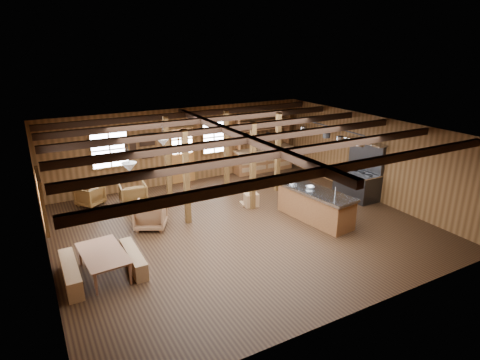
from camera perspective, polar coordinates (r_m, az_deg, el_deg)
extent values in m
cube|color=black|center=(11.68, 0.01, -6.68)|extent=(10.00, 9.00, 0.02)
cube|color=black|center=(10.76, 0.01, 6.97)|extent=(10.00, 9.00, 0.02)
cube|color=#4E3016|center=(9.92, -26.35, -4.72)|extent=(0.02, 9.00, 2.80)
cube|color=#4E3016|center=(14.14, 18.13, 3.10)|extent=(0.02, 9.00, 2.80)
cube|color=#4E3016|center=(15.08, -8.30, 4.82)|extent=(10.00, 0.02, 2.80)
cube|color=#4E3016|center=(7.83, 16.37, -9.72)|extent=(10.00, 0.02, 2.80)
cube|color=black|center=(8.00, 12.18, 1.27)|extent=(9.80, 0.12, 0.18)
cube|color=black|center=(9.14, 6.08, 3.82)|extent=(9.80, 0.12, 0.18)
cube|color=black|center=(10.36, 1.35, 5.76)|extent=(9.80, 0.12, 0.18)
cube|color=black|center=(11.65, -2.37, 7.25)|extent=(9.80, 0.12, 0.18)
cube|color=black|center=(12.99, -5.37, 8.41)|extent=(9.80, 0.12, 0.18)
cube|color=black|center=(14.17, -7.51, 9.23)|extent=(9.80, 0.12, 0.18)
cube|color=black|center=(10.78, 0.01, 6.30)|extent=(0.18, 8.82, 0.18)
cube|color=#402712|center=(11.52, -7.63, 0.35)|extent=(0.15, 0.15, 2.80)
cube|color=#402712|center=(13.57, -10.27, 3.10)|extent=(0.15, 0.15, 2.80)
cube|color=#402712|center=(12.44, 1.83, 1.93)|extent=(0.15, 0.15, 2.80)
cube|color=#402712|center=(14.38, -1.94, 4.31)|extent=(0.15, 0.15, 2.80)
cube|color=#402712|center=(14.07, 5.39, 3.90)|extent=(0.15, 0.15, 2.80)
cube|color=brown|center=(15.26, -8.07, 1.68)|extent=(0.90, 0.06, 1.10)
cube|color=#402712|center=(14.97, -9.87, 3.23)|extent=(0.06, 0.08, 2.10)
cube|color=#402712|center=(15.29, -6.47, 3.73)|extent=(0.06, 0.08, 2.10)
cube|color=#402712|center=(14.87, -8.35, 7.46)|extent=(1.02, 0.08, 0.06)
cube|color=white|center=(14.99, -8.24, 5.33)|extent=(0.84, 0.02, 0.90)
cube|color=white|center=(14.32, -18.04, 4.13)|extent=(1.20, 0.02, 1.20)
cube|color=#402712|center=(14.32, -18.04, 4.13)|extent=(1.32, 0.06, 1.32)
cube|color=white|center=(15.48, -3.75, 6.11)|extent=(0.90, 0.02, 1.20)
cube|color=#402712|center=(15.48, -3.75, 6.11)|extent=(1.02, 0.06, 1.32)
cube|color=white|center=(10.32, -26.41, -2.65)|extent=(0.02, 1.20, 1.20)
cube|color=#402712|center=(10.32, -26.41, -2.65)|extent=(0.14, 1.24, 1.32)
cube|color=silver|center=(14.56, -13.10, 5.62)|extent=(0.50, 0.03, 0.40)
cube|color=black|center=(14.55, -13.09, 5.62)|extent=(0.55, 0.02, 0.45)
cube|color=silver|center=(14.44, -15.36, 4.92)|extent=(0.35, 0.03, 0.45)
cube|color=black|center=(14.43, -15.35, 4.91)|extent=(0.40, 0.02, 0.50)
cube|color=silver|center=(14.68, -12.96, 3.73)|extent=(0.40, 0.03, 0.30)
cube|color=black|center=(14.67, -12.95, 3.72)|extent=(0.45, 0.02, 0.35)
cube|color=brown|center=(16.52, 3.33, 2.84)|extent=(2.50, 0.55, 0.90)
cube|color=olive|center=(16.38, 3.40, 4.43)|extent=(2.55, 0.60, 0.06)
cube|color=brown|center=(16.32, 3.30, 6.08)|extent=(2.30, 0.35, 0.04)
cube|color=brown|center=(16.25, 3.33, 7.28)|extent=(2.30, 0.35, 0.04)
cube|color=brown|center=(16.18, 3.35, 8.50)|extent=(2.30, 0.35, 0.04)
cube|color=brown|center=(15.68, -0.27, 6.88)|extent=(0.04, 0.35, 1.40)
cube|color=brown|center=(16.88, 6.67, 7.63)|extent=(0.04, 0.35, 1.40)
cylinder|color=#2F2F31|center=(9.77, -15.63, 3.58)|extent=(0.02, 0.02, 0.45)
cone|color=white|center=(9.86, -15.46, 1.76)|extent=(0.36, 0.36, 0.22)
cylinder|color=#2F2F31|center=(12.03, -10.98, 6.78)|extent=(0.02, 0.02, 0.45)
cone|color=white|center=(12.10, -10.88, 5.28)|extent=(0.36, 0.36, 0.22)
cylinder|color=#2F2F31|center=(12.96, 12.60, 7.43)|extent=(0.04, 3.00, 0.04)
cylinder|color=#2F2F31|center=(12.03, 16.83, 5.73)|extent=(0.01, 0.01, 0.19)
cylinder|color=#ADB0B4|center=(12.07, 16.76, 4.97)|extent=(0.26, 0.26, 0.14)
cylinder|color=#2F2F31|center=(12.28, 15.03, 6.09)|extent=(0.01, 0.01, 0.22)
cylinder|color=#2F2F31|center=(12.32, 14.96, 5.28)|extent=(0.26, 0.26, 0.14)
cylinder|color=#2F2F31|center=(12.69, 14.09, 6.55)|extent=(0.01, 0.01, 0.23)
cylinder|color=#ADB0B4|center=(12.73, 14.02, 5.74)|extent=(0.23, 0.23, 0.14)
cylinder|color=#2F2F31|center=(12.92, 12.26, 6.96)|extent=(0.01, 0.01, 0.20)
cylinder|color=#2F2F31|center=(12.96, 12.21, 6.22)|extent=(0.24, 0.24, 0.14)
cylinder|color=#2F2F31|center=(13.25, 11.00, 7.42)|extent=(0.01, 0.01, 0.17)
cylinder|color=#ADB0B4|center=(13.28, 10.96, 6.78)|extent=(0.23, 0.23, 0.14)
cylinder|color=#2F2F31|center=(13.63, 9.90, 7.53)|extent=(0.01, 0.01, 0.30)
cylinder|color=#2F2F31|center=(13.67, 9.84, 6.64)|extent=(0.28, 0.28, 0.14)
cylinder|color=#2F2F31|center=(14.04, 9.13, 8.00)|extent=(0.01, 0.01, 0.25)
cylinder|color=#ADB0B4|center=(14.08, 9.09, 7.22)|extent=(0.22, 0.22, 0.14)
cube|color=brown|center=(12.16, 10.61, -3.68)|extent=(1.11, 2.48, 0.86)
cube|color=#ADB0B4|center=(11.99, 10.75, -1.61)|extent=(1.20, 2.59, 0.08)
cylinder|color=#2F2F31|center=(11.56, 12.62, -2.52)|extent=(0.44, 0.44, 0.06)
cylinder|color=#ADB0B4|center=(11.64, 13.41, -1.65)|extent=(0.03, 0.03, 0.30)
cube|color=olive|center=(12.98, 1.62, -2.86)|extent=(0.54, 0.43, 0.43)
cube|color=#2F2F31|center=(14.22, 16.23, -0.67)|extent=(0.79, 1.49, 0.89)
cube|color=#ADB0B4|center=(14.07, 16.41, 1.12)|extent=(0.81, 1.51, 0.04)
cube|color=#2F2F31|center=(14.15, 17.53, 3.33)|extent=(0.12, 1.49, 0.99)
cube|color=#ADB0B4|center=(13.94, 17.39, 5.23)|extent=(0.40, 1.59, 0.05)
imported|color=brown|center=(9.84, -18.59, -11.13)|extent=(1.01, 1.67, 0.56)
cube|color=olive|center=(9.80, -22.94, -12.18)|extent=(0.31, 1.67, 0.46)
cube|color=olive|center=(9.97, -14.90, -10.79)|extent=(0.29, 1.53, 0.42)
imported|color=brown|center=(13.92, -20.57, -2.07)|extent=(1.00, 1.01, 0.66)
imported|color=brown|center=(13.41, -14.95, -2.04)|extent=(0.89, 0.91, 0.76)
imported|color=brown|center=(11.74, -12.59, -4.86)|extent=(1.15, 1.16, 0.79)
cylinder|color=#ADB0B4|center=(12.63, 7.62, 0.23)|extent=(0.27, 0.27, 0.16)
imported|color=silver|center=(12.08, 9.93, -1.03)|extent=(0.34, 0.34, 0.06)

